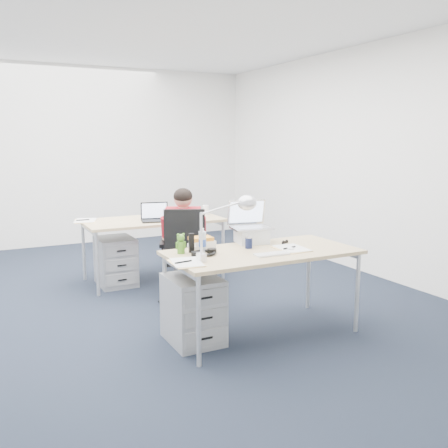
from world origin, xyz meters
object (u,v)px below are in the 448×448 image
object	(u,v)px
office_chair	(185,275)
far_cup	(206,210)
desk_near	(262,256)
desk_lamp	(219,227)
drawer_pedestal_far	(116,261)
computer_mouse	(290,249)
desk_far	(153,223)
drawer_pedestal_near	(193,309)
seated_person	(184,242)
water_bottle	(202,240)
silver_laptop	(252,222)
book_stack	(202,242)
bear_figurine	(181,243)
wireless_keyboard	(272,254)
sunglasses	(285,242)
dark_laptop	(155,212)
can_koozie	(249,243)
headphones	(204,252)
cordless_phone	(191,243)

from	to	relation	value
office_chair	far_cup	world-z (taller)	office_chair
desk_near	desk_lamp	xyz separation A→B (m)	(-0.46, -0.11, 0.30)
drawer_pedestal_far	computer_mouse	bearing A→B (deg)	-65.86
desk_far	drawer_pedestal_far	xyz separation A→B (m)	(-0.46, -0.01, -0.41)
drawer_pedestal_near	computer_mouse	bearing A→B (deg)	-13.64
office_chair	drawer_pedestal_far	size ratio (longest dim) A/B	1.79
seated_person	water_bottle	xyz separation A→B (m)	(-0.28, -1.08, 0.24)
silver_laptop	computer_mouse	distance (m)	0.47
drawer_pedestal_far	far_cup	distance (m)	1.29
drawer_pedestal_near	book_stack	size ratio (longest dim) A/B	2.68
water_bottle	book_stack	world-z (taller)	water_bottle
water_bottle	book_stack	xyz separation A→B (m)	(0.07, 0.17, -0.05)
book_stack	far_cup	world-z (taller)	far_cup
bear_figurine	desk_lamp	distance (m)	0.41
desk_lamp	wireless_keyboard	bearing A→B (deg)	-7.33
seated_person	sunglasses	bearing A→B (deg)	-39.00
dark_laptop	silver_laptop	bearing A→B (deg)	-63.66
far_cup	desk_far	bearing A→B (deg)	-174.20
drawer_pedestal_far	dark_laptop	bearing A→B (deg)	-20.28
desk_lamp	water_bottle	bearing A→B (deg)	94.11
office_chair	water_bottle	bearing A→B (deg)	-80.39
wireless_keyboard	water_bottle	xyz separation A→B (m)	(-0.46, 0.35, 0.09)
desk_lamp	far_cup	distance (m)	2.40
computer_mouse	far_cup	world-z (taller)	far_cup
silver_laptop	can_koozie	size ratio (longest dim) A/B	3.68
drawer_pedestal_far	desk_lamp	distance (m)	2.26
drawer_pedestal_far	far_cup	bearing A→B (deg)	3.94
dark_laptop	computer_mouse	bearing A→B (deg)	-62.68
drawer_pedestal_near	desk_far	bearing A→B (deg)	80.32
headphones	desk_lamp	xyz separation A→B (m)	(0.04, -0.19, 0.24)
silver_laptop	can_koozie	bearing A→B (deg)	-116.43
wireless_keyboard	sunglasses	bearing A→B (deg)	44.79
drawer_pedestal_far	bear_figurine	xyz separation A→B (m)	(0.08, -1.81, 0.54)
bear_figurine	wireless_keyboard	bearing A→B (deg)	-28.52
office_chair	desk_lamp	xyz separation A→B (m)	(-0.21, -1.21, 0.71)
can_koozie	far_cup	bearing A→B (deg)	75.57
seated_person	computer_mouse	world-z (taller)	seated_person
office_chair	silver_laptop	world-z (taller)	silver_laptop
office_chair	bear_figurine	xyz separation A→B (m)	(-0.40, -0.89, 0.54)
desk_far	desk_lamp	world-z (taller)	desk_lamp
desk_far	wireless_keyboard	xyz separation A→B (m)	(0.25, -2.20, 0.05)
book_stack	office_chair	bearing A→B (deg)	78.43
bear_figurine	headphones	bearing A→B (deg)	-38.06
desk_near	office_chair	distance (m)	1.20
can_koozie	water_bottle	size ratio (longest dim) A/B	0.51
desk_near	office_chair	size ratio (longest dim) A/B	1.62
computer_mouse	dark_laptop	xyz separation A→B (m)	(-0.51, 1.96, 0.10)
office_chair	cordless_phone	xyz separation A→B (m)	(-0.31, -0.90, 0.53)
can_koozie	wireless_keyboard	bearing A→B (deg)	-81.98
desk_near	headphones	world-z (taller)	headphones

